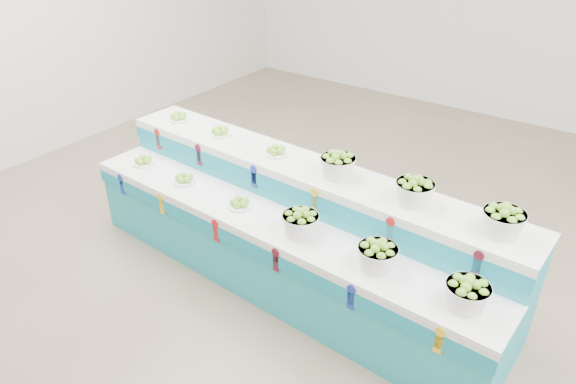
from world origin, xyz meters
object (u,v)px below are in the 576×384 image
at_px(basket_lower_left, 301,222).
at_px(basket_upper_right, 503,221).
at_px(plate_upper_mid, 220,131).
at_px(display_stand, 288,228).

height_order(basket_lower_left, basket_upper_right, basket_upper_right).
bearing_deg(basket_upper_right, basket_lower_left, -162.56).
distance_m(plate_upper_mid, basket_upper_right, 2.64).
height_order(display_stand, plate_upper_mid, plate_upper_mid).
xyz_separation_m(display_stand, plate_upper_mid, (-0.99, 0.29, 0.55)).
xyz_separation_m(plate_upper_mid, basket_upper_right, (2.63, -0.13, 0.06)).
bearing_deg(display_stand, basket_lower_left, -37.61).
bearing_deg(display_stand, basket_upper_right, 8.47).
bearing_deg(basket_upper_right, display_stand, -174.35).
distance_m(display_stand, plate_upper_mid, 1.17).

